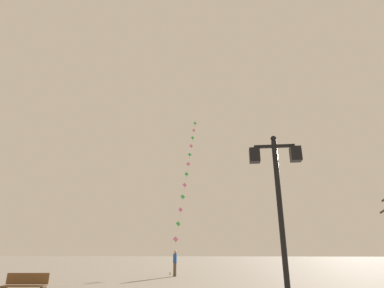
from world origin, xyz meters
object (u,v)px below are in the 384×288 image
object	(u,v)px
twin_lantern_lamp_post	(278,187)
park_bench	(25,286)
kite_flyer	(175,262)
kite_train	(186,174)

from	to	relation	value
twin_lantern_lamp_post	park_bench	xyz separation A→B (m)	(-8.97, 3.41, -2.84)
twin_lantern_lamp_post	kite_flyer	size ratio (longest dim) A/B	2.78
kite_train	park_bench	size ratio (longest dim) A/B	10.28
kite_flyer	kite_train	bearing A→B (deg)	0.60
twin_lantern_lamp_post	kite_flyer	distance (m)	15.49
kite_flyer	park_bench	distance (m)	11.65
kite_flyer	park_bench	size ratio (longest dim) A/B	1.04
kite_flyer	park_bench	xyz separation A→B (m)	(-3.81, -11.00, -0.45)
twin_lantern_lamp_post	kite_flyer	world-z (taller)	twin_lantern_lamp_post
kite_flyer	twin_lantern_lamp_post	bearing A→B (deg)	-161.11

